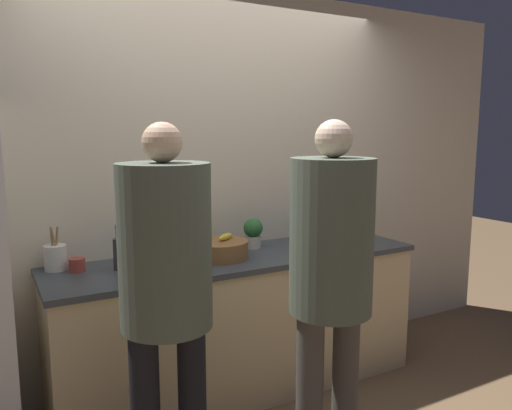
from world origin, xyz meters
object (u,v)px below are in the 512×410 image
Objects in this scene: fruit_bowl at (219,249)px; person_left at (166,276)px; person_center at (331,265)px; utensil_crock at (55,257)px; bottle_amber at (303,244)px; bottle_dark at (119,252)px; cup_red at (77,265)px; potted_plant at (253,232)px.

person_left is at bearing -128.99° from fruit_bowl.
person_center is at bearing -16.73° from person_left.
utensil_crock reaches higher than bottle_amber.
fruit_bowl is (0.59, 0.72, -0.10)m from person_left.
person_left reaches higher than bottle_dark.
person_left is 4.74× the size of fruit_bowl.
utensil_crock is at bearing 140.44° from cup_red.
bottle_dark is at bearing 176.96° from fruit_bowl.
person_center is 0.84m from bottle_amber.
utensil_crock is 1.23m from potted_plant.
utensil_crock reaches higher than fruit_bowl.
bottle_dark is 2.86× the size of cup_red.
potted_plant reaches higher than fruit_bowl.
person_left is at bearing -136.42° from potted_plant.
utensil_crock is (-0.34, 0.92, -0.09)m from person_left.
utensil_crock is 1.34× the size of bottle_amber.
bottle_amber is 0.37m from potted_plant.
person_left is 0.75m from person_center.
cup_red is 1.13m from potted_plant.
fruit_bowl is at bearing -12.03° from utensil_crock.
utensil_crock is at bearing 167.97° from fruit_bowl.
fruit_bowl is at bearing -3.04° from bottle_dark.
utensil_crock is at bearing 176.72° from potted_plant.
person_left is 0.76m from bottle_dark.
bottle_dark is (-1.10, 0.22, 0.03)m from bottle_amber.
utensil_crock is at bearing 132.87° from person_center.
potted_plant is (0.17, 1.07, -0.05)m from person_center.
potted_plant is at bearing 0.64° from cup_red.
person_left is 6.84× the size of utensil_crock.
person_center is 9.24× the size of bottle_amber.
bottle_dark reaches higher than bottle_amber.
potted_plant is (0.31, 0.13, 0.05)m from fruit_bowl.
person_center is 6.89× the size of utensil_crock.
fruit_bowl is 1.44× the size of utensil_crock.
utensil_crock is (-0.92, 0.20, 0.02)m from fruit_bowl.
utensil_crock is at bearing 110.00° from person_left.
person_center is 1.22m from bottle_dark.
person_center reaches higher than bottle_dark.
potted_plant reaches higher than cup_red.
bottle_dark is 1.27× the size of potted_plant.
bottle_dark reaches higher than utensil_crock.
bottle_dark is (0.32, -0.16, 0.03)m from utensil_crock.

